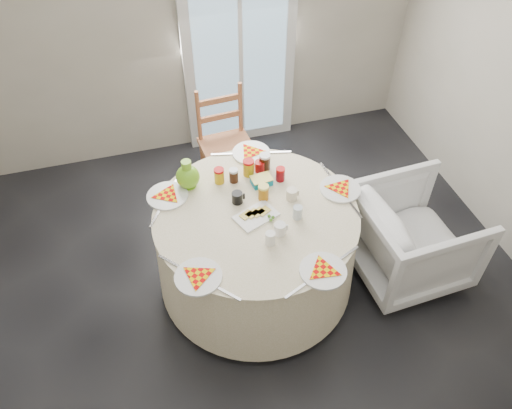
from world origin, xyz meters
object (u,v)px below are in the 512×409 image
object	(u,v)px
table	(256,248)
wooden_chair	(227,145)
armchair	(413,233)
green_pitcher	(187,169)

from	to	relation	value
table	wooden_chair	xyz separation A→B (m)	(0.06, 1.05, 0.09)
table	wooden_chair	size ratio (longest dim) A/B	1.47
armchair	green_pitcher	size ratio (longest dim) A/B	3.74
armchair	green_pitcher	bearing A→B (deg)	65.84
green_pitcher	wooden_chair	bearing A→B (deg)	52.06
wooden_chair	green_pitcher	world-z (taller)	green_pitcher
wooden_chair	armchair	size ratio (longest dim) A/B	1.20
wooden_chair	green_pitcher	bearing A→B (deg)	-126.58
wooden_chair	table	bearing A→B (deg)	-97.63
armchair	wooden_chair	bearing A→B (deg)	37.06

